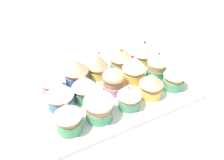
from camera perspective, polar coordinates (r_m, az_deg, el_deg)
ground_plane at (r=60.81cm, az=0.00°, el=-4.23°), size 180.00×180.00×3.00cm
baking_tray at (r=59.42cm, az=0.00°, el=-2.73°), size 39.78×26.16×1.20cm
cupcake_0 at (r=67.39cm, az=7.74°, el=6.77°), size 5.94×5.94×7.26cm
cupcake_1 at (r=63.58cm, az=2.25°, el=5.36°), size 6.42×6.42×7.81cm
cupcake_2 at (r=61.44cm, az=-3.57°, el=3.77°), size 5.89×5.89×7.34cm
cupcake_3 at (r=59.43cm, az=-8.97°, el=2.20°), size 6.58×6.58×7.41cm
cupcake_4 at (r=58.18cm, az=-14.91°, el=-0.23°), size 6.14×6.14×6.51cm
cupcake_5 at (r=62.73cm, az=11.21°, el=3.50°), size 5.35×5.35×7.01cm
cupcake_6 at (r=59.99cm, az=5.53°, el=2.95°), size 6.29×6.29×7.85cm
cupcake_7 at (r=56.47cm, az=0.40°, el=-0.24°), size 5.62×5.62×6.60cm
cupcake_8 at (r=54.50cm, az=-7.11°, el=-1.41°), size 5.98×5.98×7.53cm
cupcake_9 at (r=52.82cm, az=-12.86°, el=-3.65°), size 6.57×6.57×7.50cm
cupcake_10 at (r=59.44cm, az=15.42°, el=1.08°), size 5.60×5.60×7.33cm
cupcake_11 at (r=55.83cm, az=9.79°, el=-1.12°), size 5.93×5.93×6.59cm
cupcake_12 at (r=52.20cm, az=4.39°, el=-3.79°), size 5.67×5.67×6.91cm
cupcake_13 at (r=49.66cm, az=-3.30°, el=-6.57°), size 6.68×6.68×6.79cm
cupcake_14 at (r=47.62cm, az=-10.93°, el=-9.01°), size 5.97×5.97×7.59cm
napkin at (r=79.42cm, az=16.37°, el=6.92°), size 14.98×11.37×0.60cm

